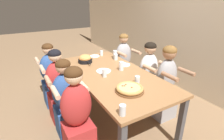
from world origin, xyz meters
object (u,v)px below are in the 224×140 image
(drinking_glass_e, at_px, (123,110))
(cocktail_glass_blue, at_px, (137,80))
(drinking_glass_a, at_px, (102,53))
(drinking_glass_b, at_px, (121,66))
(diner_near_midleft, at_px, (59,89))
(empty_plate_b, at_px, (104,71))
(diner_far_left, at_px, (123,64))
(diner_far_midright, at_px, (165,86))
(diner_near_left, at_px, (52,78))
(skillet_bowl, at_px, (85,59))
(diner_near_midright, at_px, (77,118))
(empty_plate_a, at_px, (125,65))
(diner_far_center, at_px, (148,78))
(diner_near_center, at_px, (67,102))
(pizza_board_main, at_px, (130,89))
(drinking_glass_c, at_px, (115,55))
(drinking_glass_d, at_px, (116,57))
(empty_plate_c, at_px, (95,56))
(drinking_glass_f, at_px, (105,73))

(drinking_glass_e, bearing_deg, cocktail_glass_blue, 130.88)
(drinking_glass_a, height_order, drinking_glass_b, drinking_glass_b)
(drinking_glass_e, xyz_separation_m, diner_near_midleft, (-1.32, -0.31, -0.31))
(empty_plate_b, xyz_separation_m, diner_far_left, (-0.67, 0.81, -0.26))
(diner_far_midright, bearing_deg, diner_near_left, -41.76)
(skillet_bowl, relative_size, diner_near_left, 0.31)
(diner_near_midright, bearing_deg, diner_far_midright, 1.45)
(empty_plate_a, bearing_deg, diner_far_center, 62.25)
(diner_far_midright, height_order, diner_near_center, diner_far_midright)
(skillet_bowl, distance_m, drinking_glass_e, 1.60)
(empty_plate_b, bearing_deg, diner_near_center, -76.32)
(drinking_glass_a, bearing_deg, diner_near_midleft, -64.35)
(cocktail_glass_blue, relative_size, drinking_glass_e, 1.20)
(pizza_board_main, relative_size, drinking_glass_c, 2.39)
(diner_near_midleft, bearing_deg, empty_plate_a, -10.11)
(diner_near_left, relative_size, diner_near_midleft, 0.98)
(drinking_glass_e, bearing_deg, diner_near_center, -161.26)
(drinking_glass_b, xyz_separation_m, diner_near_midright, (0.48, -0.91, -0.31))
(pizza_board_main, relative_size, diner_far_left, 0.30)
(diner_near_midright, relative_size, diner_near_center, 1.04)
(pizza_board_main, relative_size, drinking_glass_d, 3.32)
(drinking_glass_d, distance_m, diner_near_midleft, 1.14)
(diner_far_midright, bearing_deg, diner_near_center, -14.51)
(drinking_glass_b, bearing_deg, empty_plate_b, -109.88)
(empty_plate_c, relative_size, cocktail_glass_blue, 1.41)
(drinking_glass_f, xyz_separation_m, diner_far_left, (-0.85, 0.89, -0.30))
(cocktail_glass_blue, xyz_separation_m, diner_near_midleft, (-0.85, -0.84, -0.30))
(empty_plate_c, xyz_separation_m, drinking_glass_d, (0.38, 0.25, 0.04))
(drinking_glass_d, bearing_deg, diner_far_left, 128.97)
(diner_far_midright, bearing_deg, drinking_glass_c, -71.84)
(drinking_glass_c, bearing_deg, empty_plate_c, -135.12)
(empty_plate_c, height_order, drinking_glass_b, drinking_glass_b)
(cocktail_glass_blue, height_order, drinking_glass_d, cocktail_glass_blue)
(empty_plate_b, relative_size, diner_far_center, 0.19)
(diner_far_midright, xyz_separation_m, diner_near_midleft, (-0.80, -1.46, -0.03))
(drinking_glass_b, height_order, drinking_glass_c, drinking_glass_c)
(diner_far_left, distance_m, diner_near_midleft, 1.52)
(drinking_glass_a, xyz_separation_m, diner_near_left, (-0.03, -0.99, -0.31))
(drinking_glass_a, height_order, diner_near_center, diner_near_center)
(skillet_bowl, height_order, drinking_glass_f, skillet_bowl)
(drinking_glass_b, relative_size, diner_far_center, 0.12)
(empty_plate_a, xyz_separation_m, empty_plate_b, (0.07, -0.44, -0.00))
(empty_plate_b, height_order, diner_near_center, diner_near_center)
(empty_plate_a, relative_size, drinking_glass_c, 1.31)
(drinking_glass_b, relative_size, diner_near_center, 0.12)
(drinking_glass_a, xyz_separation_m, drinking_glass_f, (0.92, -0.42, 0.01))
(drinking_glass_d, height_order, drinking_glass_f, drinking_glass_f)
(diner_far_midright, distance_m, diner_near_midleft, 1.66)
(empty_plate_a, distance_m, diner_near_center, 1.14)
(diner_near_left, bearing_deg, skillet_bowl, -23.60)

